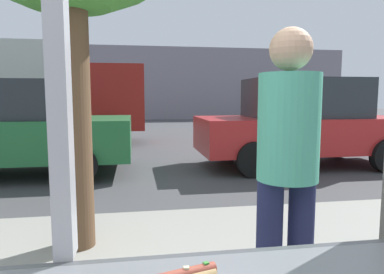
% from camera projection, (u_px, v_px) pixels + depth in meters
% --- Properties ---
extents(ground_plane, '(60.00, 60.00, 0.00)m').
position_uv_depth(ground_plane, '(128.00, 154.00, 8.83)').
color(ground_plane, '#424244').
extents(building_facade_far, '(28.00, 1.20, 4.52)m').
position_uv_depth(building_facade_far, '(131.00, 83.00, 22.17)').
color(building_facade_far, gray).
rests_on(building_facade_far, ground).
extents(parked_car_green, '(4.43, 2.07, 1.71)m').
position_uv_depth(parked_car_green, '(7.00, 128.00, 6.31)').
color(parked_car_green, '#236B38').
rests_on(parked_car_green, ground).
extents(parked_car_red, '(4.22, 1.90, 1.79)m').
position_uv_depth(parked_car_red, '(302.00, 123.00, 7.21)').
color(parked_car_red, red).
rests_on(parked_car_red, ground).
extents(box_truck, '(7.32, 2.44, 2.93)m').
position_uv_depth(box_truck, '(12.00, 90.00, 10.33)').
color(box_truck, beige).
rests_on(box_truck, ground).
extents(pedestrian, '(0.32, 0.32, 1.63)m').
position_uv_depth(pedestrian, '(287.00, 163.00, 1.86)').
color(pedestrian, '#1E2245').
rests_on(pedestrian, sidewalk_strip).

